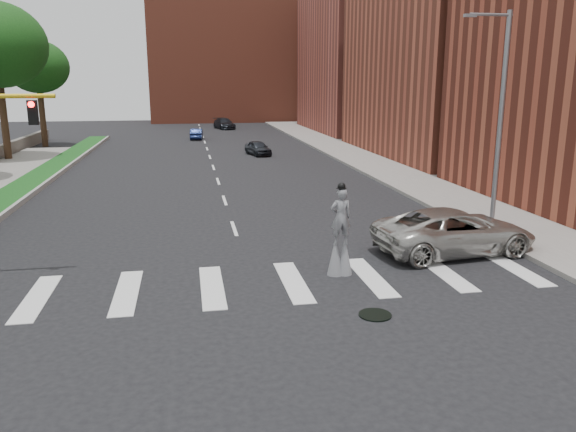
# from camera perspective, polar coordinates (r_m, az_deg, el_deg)

# --- Properties ---
(ground_plane) EXTENTS (160.00, 160.00, 0.00)m
(ground_plane) POSITION_cam_1_polar(r_m,az_deg,el_deg) (16.93, -3.16, -8.12)
(ground_plane) COLOR black
(ground_plane) RESTS_ON ground
(grass_median) EXTENTS (2.00, 60.00, 0.25)m
(grass_median) POSITION_cam_1_polar(r_m,az_deg,el_deg) (37.40, -25.01, 2.86)
(grass_median) COLOR #134317
(grass_median) RESTS_ON ground
(median_curb) EXTENTS (0.20, 60.00, 0.28)m
(median_curb) POSITION_cam_1_polar(r_m,az_deg,el_deg) (37.14, -23.45, 2.97)
(median_curb) COLOR gray
(median_curb) RESTS_ON ground
(sidewalk_right) EXTENTS (5.00, 90.00, 0.18)m
(sidewalk_right) POSITION_cam_1_polar(r_m,az_deg,el_deg) (43.53, 9.21, 5.25)
(sidewalk_right) COLOR slate
(sidewalk_right) RESTS_ON ground
(manhole) EXTENTS (0.90, 0.90, 0.04)m
(manhole) POSITION_cam_1_polar(r_m,az_deg,el_deg) (15.75, 8.84, -9.89)
(manhole) COLOR black
(manhole) RESTS_ON ground
(building_mid) EXTENTS (16.00, 22.00, 24.00)m
(building_mid) POSITION_cam_1_polar(r_m,az_deg,el_deg) (51.81, 18.35, 19.28)
(building_mid) COLOR #994530
(building_mid) RESTS_ON ground
(building_far) EXTENTS (16.00, 22.00, 20.00)m
(building_far) POSITION_cam_1_polar(r_m,az_deg,el_deg) (73.70, 9.05, 16.31)
(building_far) COLOR #A64B3D
(building_far) RESTS_ON ground
(building_backdrop) EXTENTS (26.00, 14.00, 18.00)m
(building_backdrop) POSITION_cam_1_polar(r_m,az_deg,el_deg) (93.99, -5.62, 15.17)
(building_backdrop) COLOR #994530
(building_backdrop) RESTS_ON ground
(streetlight) EXTENTS (2.05, 0.20, 9.00)m
(streetlight) POSITION_cam_1_polar(r_m,az_deg,el_deg) (25.15, 20.63, 9.63)
(streetlight) COLOR slate
(streetlight) RESTS_ON ground
(stilt_performer) EXTENTS (0.84, 0.52, 3.09)m
(stilt_performer) POSITION_cam_1_polar(r_m,az_deg,el_deg) (18.41, 5.34, -2.21)
(stilt_performer) COLOR black
(stilt_performer) RESTS_ON ground
(suv_crossing) EXTENTS (6.29, 3.44, 1.67)m
(suv_crossing) POSITION_cam_1_polar(r_m,az_deg,el_deg) (21.65, 16.57, -1.49)
(suv_crossing) COLOR #AFACA5
(suv_crossing) RESTS_ON ground
(car_near) EXTENTS (2.26, 3.87, 1.24)m
(car_near) POSITION_cam_1_polar(r_m,az_deg,el_deg) (48.83, -3.07, 6.91)
(car_near) COLOR black
(car_near) RESTS_ON ground
(car_mid) EXTENTS (1.54, 3.66, 1.18)m
(car_mid) POSITION_cam_1_polar(r_m,az_deg,el_deg) (63.03, -9.27, 8.23)
(car_mid) COLOR #15214B
(car_mid) RESTS_ON ground
(car_far) EXTENTS (3.06, 5.16, 1.40)m
(car_far) POSITION_cam_1_polar(r_m,az_deg,el_deg) (76.44, -6.49, 9.31)
(car_far) COLOR black
(car_far) RESTS_ON ground
(tree_5) EXTENTS (5.80, 5.80, 10.03)m
(tree_5) POSITION_cam_1_polar(r_m,az_deg,el_deg) (59.88, -24.10, 13.63)
(tree_5) COLOR black
(tree_5) RESTS_ON ground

